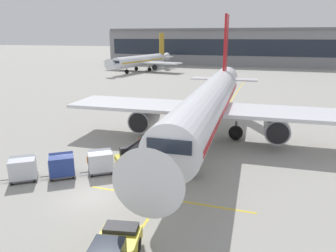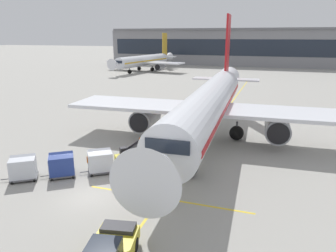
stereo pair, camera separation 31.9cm
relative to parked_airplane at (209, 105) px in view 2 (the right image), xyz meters
name	(u,v)px [view 2 (the right image)]	position (x,y,z in m)	size (l,w,h in m)	color
ground_plane	(91,196)	(-5.21, -15.26, -3.92)	(600.00, 600.00, 0.00)	#9E9B93
parked_airplane	(209,105)	(0.00, 0.00, 0.00)	(30.72, 40.81, 13.95)	silver
belt_loader	(137,152)	(-4.68, -8.34, -2.99)	(4.68, 4.26, 3.45)	gold
baggage_cart_lead	(100,161)	(-6.67, -11.37, -2.92)	(2.68, 2.47, 1.91)	#515156
baggage_cart_second	(62,165)	(-9.20, -13.05, -2.92)	(2.68, 2.47, 1.91)	#515156
baggage_cart_third	(23,167)	(-11.70, -14.53, -2.92)	(2.68, 2.47, 1.91)	#515156
ground_crew_by_loader	(90,161)	(-7.47, -11.57, -2.92)	(0.47, 0.42, 1.74)	#514C42
ground_crew_by_carts	(102,157)	(-6.94, -10.54, -2.92)	(0.40, 0.51, 1.74)	#333847
safety_cone_engine_keepout	(156,145)	(-4.43, -4.19, -3.62)	(0.53, 0.53, 0.61)	black
safety_cone_wingtip	(144,146)	(-5.41, -5.09, -3.58)	(0.62, 0.62, 0.70)	black
safety_cone_nose_mark	(140,141)	(-6.45, -3.80, -3.54)	(0.70, 0.70, 0.78)	black
apron_guidance_line_lead_in	(203,141)	(-0.36, -0.70, -3.91)	(0.20, 110.00, 0.01)	yellow
apron_guidance_line_stop_bar	(167,199)	(0.03, -13.92, -3.91)	(12.00, 0.20, 0.01)	yellow
terminal_building	(283,47)	(7.89, 97.99, 2.84)	(132.12, 21.60, 13.62)	gray
distant_airplane	(144,61)	(-33.83, 62.55, -0.66)	(26.63, 34.76, 11.85)	silver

